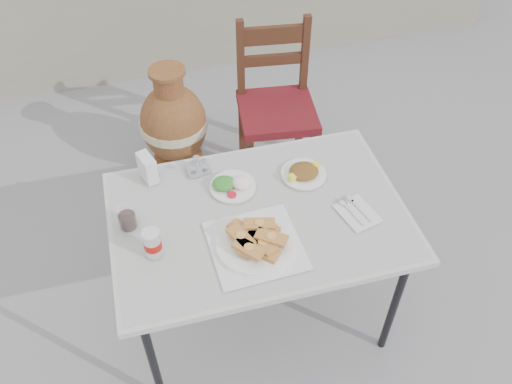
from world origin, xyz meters
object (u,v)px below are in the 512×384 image
object	(u,v)px
cafe_table	(259,222)
condiment_caddy	(198,167)
chair	(276,105)
soda_can	(153,243)
pide_plate	(256,240)
napkin_holder	(148,168)
salad_rice_plate	(232,184)
salad_chopped_plate	(304,172)
terracotta_urn	(174,124)
cola_glass	(127,218)

from	to	relation	value
cafe_table	condiment_caddy	xyz separation A→B (m)	(-0.19, 0.34, 0.08)
chair	soda_can	bearing A→B (deg)	-119.89
pide_plate	napkin_holder	distance (m)	0.63
salad_rice_plate	soda_can	bearing A→B (deg)	-145.58
salad_chopped_plate	chair	size ratio (longest dim) A/B	0.21
condiment_caddy	cafe_table	bearing A→B (deg)	-60.49
pide_plate	soda_can	size ratio (longest dim) A/B	2.85
condiment_caddy	pide_plate	bearing A→B (deg)	-75.58
cafe_table	napkin_holder	size ratio (longest dim) A/B	10.03
cafe_table	terracotta_urn	size ratio (longest dim) A/B	1.74
soda_can	terracotta_urn	world-z (taller)	soda_can
cafe_table	cola_glass	size ratio (longest dim) A/B	11.54
soda_can	salad_chopped_plate	bearing A→B (deg)	19.20
cafe_table	condiment_caddy	world-z (taller)	condiment_caddy
cafe_table	cola_glass	bearing A→B (deg)	170.35
chair	salad_chopped_plate	bearing A→B (deg)	-91.56
salad_chopped_plate	cola_glass	bearing A→B (deg)	-174.49
soda_can	salad_rice_plate	bearing A→B (deg)	34.42
soda_can	cafe_table	bearing A→B (deg)	10.29
soda_can	chair	size ratio (longest dim) A/B	0.13
salad_rice_plate	napkin_holder	distance (m)	0.39
cola_glass	soda_can	bearing A→B (deg)	-65.64
pide_plate	chair	bearing A→B (deg)	67.81
cafe_table	chair	bearing A→B (deg)	67.62
cafe_table	salad_rice_plate	xyz separation A→B (m)	(-0.07, 0.19, 0.07)
cafe_table	soda_can	distance (m)	0.49
soda_can	chair	bearing A→B (deg)	51.44
salad_rice_plate	terracotta_urn	world-z (taller)	salad_rice_plate
salad_rice_plate	chair	distance (m)	1.02
salad_rice_plate	cola_glass	world-z (taller)	cola_glass
cola_glass	pide_plate	bearing A→B (deg)	-27.89
pide_plate	condiment_caddy	distance (m)	0.52
napkin_holder	chair	xyz separation A→B (m)	(0.84, 0.68, -0.31)
salad_chopped_plate	napkin_holder	bearing A→B (deg)	164.95
condiment_caddy	terracotta_urn	xyz separation A→B (m)	(0.01, 0.92, -0.46)
salad_chopped_plate	soda_can	size ratio (longest dim) A/B	1.62
napkin_holder	terracotta_urn	size ratio (longest dim) A/B	0.17
condiment_caddy	cola_glass	bearing A→B (deg)	-145.24
soda_can	chair	world-z (taller)	chair
soda_can	cola_glass	distance (m)	0.20
napkin_holder	chair	world-z (taller)	chair
salad_chopped_plate	chair	xyz separation A→B (m)	(0.16, 0.86, -0.27)
cola_glass	napkin_holder	size ratio (longest dim) A/B	0.87
cola_glass	salad_chopped_plate	bearing A→B (deg)	5.51
cafe_table	terracotta_urn	bearing A→B (deg)	98.21
salad_chopped_plate	napkin_holder	size ratio (longest dim) A/B	1.62
chair	terracotta_urn	size ratio (longest dim) A/B	1.36
pide_plate	salad_chopped_plate	size ratio (longest dim) A/B	1.76
cafe_table	soda_can	bearing A→B (deg)	-169.71
napkin_holder	terracotta_urn	distance (m)	1.06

